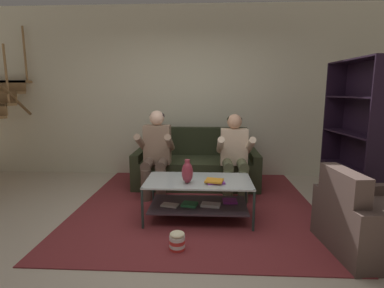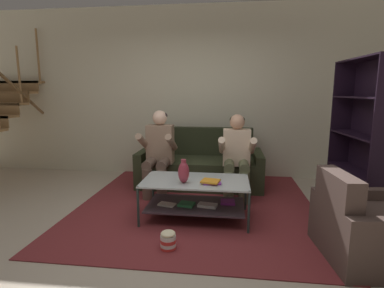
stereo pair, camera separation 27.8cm
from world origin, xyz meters
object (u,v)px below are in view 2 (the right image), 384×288
at_px(book_stack, 211,182).
at_px(armchair, 369,230).
at_px(coffee_table, 196,193).
at_px(couch, 200,166).
at_px(person_seated_right, 237,153).
at_px(vase, 184,172).
at_px(bookshelf, 359,151).
at_px(person_seated_left, 159,149).
at_px(popcorn_tub, 168,240).

relative_size(book_stack, armchair, 0.26).
bearing_deg(coffee_table, book_stack, -31.46).
height_order(couch, coffee_table, couch).
bearing_deg(person_seated_right, book_stack, -107.92).
relative_size(couch, armchair, 2.13).
relative_size(person_seated_right, armchair, 1.29).
bearing_deg(coffee_table, vase, -135.59).
bearing_deg(book_stack, person_seated_right, 72.08).
xyz_separation_m(coffee_table, book_stack, (0.18, -0.11, 0.18)).
height_order(person_seated_right, bookshelf, bookshelf).
relative_size(couch, book_stack, 8.14).
height_order(person_seated_left, vase, person_seated_left).
xyz_separation_m(person_seated_right, coffee_table, (-0.48, -0.81, -0.33)).
xyz_separation_m(bookshelf, popcorn_tub, (-2.19, -1.40, -0.63)).
xyz_separation_m(person_seated_left, vase, (0.51, -0.93, -0.06)).
distance_m(person_seated_left, popcorn_tub, 1.70).
height_order(person_seated_left, coffee_table, person_seated_left).
distance_m(couch, bookshelf, 2.23).
height_order(couch, person_seated_right, person_seated_right).
height_order(book_stack, popcorn_tub, book_stack).
bearing_deg(book_stack, popcorn_tub, -120.08).
relative_size(vase, popcorn_tub, 1.45).
distance_m(person_seated_right, popcorn_tub, 1.76).
relative_size(person_seated_left, coffee_table, 0.99).
bearing_deg(bookshelf, vase, -159.69).
xyz_separation_m(person_seated_right, popcorn_tub, (-0.66, -1.54, -0.54)).
distance_m(bookshelf, armchair, 1.46).
relative_size(person_seated_right, vase, 4.32).
bearing_deg(bookshelf, person_seated_right, 174.84).
height_order(person_seated_right, popcorn_tub, person_seated_right).
distance_m(person_seated_left, armchair, 2.70).
distance_m(person_seated_right, book_stack, 0.97).
bearing_deg(bookshelf, popcorn_tub, -147.43).
relative_size(person_seated_left, armchair, 1.34).
xyz_separation_m(vase, book_stack, (0.31, 0.01, -0.11)).
xyz_separation_m(couch, bookshelf, (2.09, -0.65, 0.43)).
bearing_deg(bookshelf, book_stack, -157.01).
height_order(person_seated_right, armchair, person_seated_right).
height_order(person_seated_right, vase, person_seated_right).
distance_m(couch, person_seated_right, 0.83).
distance_m(coffee_table, book_stack, 0.28).
height_order(vase, book_stack, vase).
xyz_separation_m(coffee_table, vase, (-0.13, -0.12, 0.29)).
bearing_deg(person_seated_left, couch, 42.55).
height_order(coffee_table, armchair, armchair).
bearing_deg(popcorn_tub, coffee_table, 76.08).
relative_size(book_stack, bookshelf, 0.13).
distance_m(coffee_table, popcorn_tub, 0.78).
bearing_deg(person_seated_left, book_stack, -48.59).
bearing_deg(popcorn_tub, armchair, 2.38).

